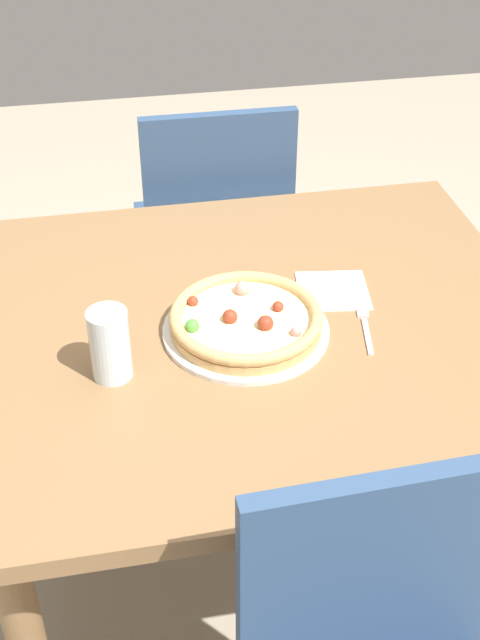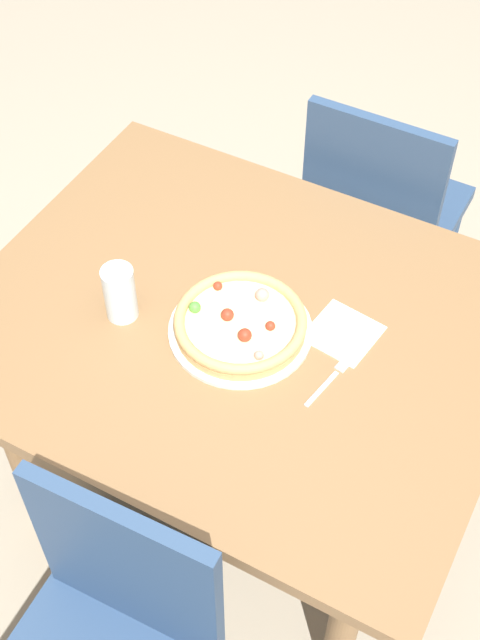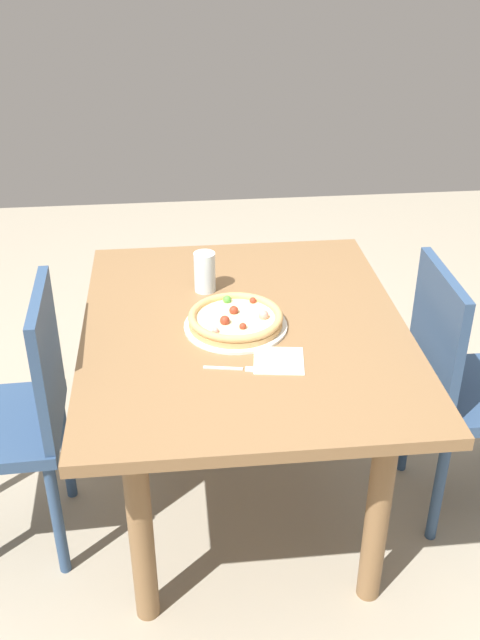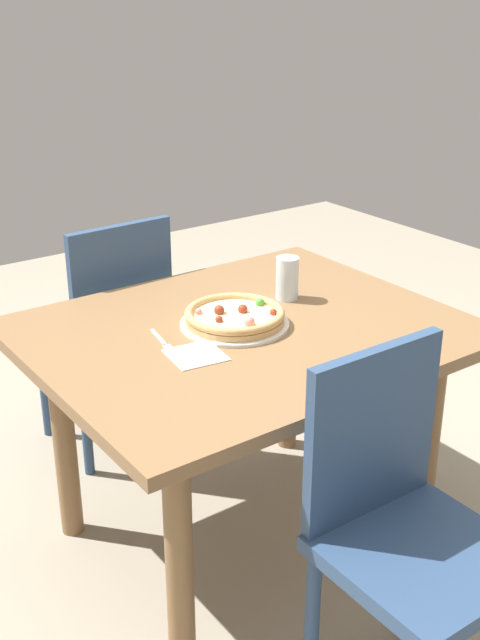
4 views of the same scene
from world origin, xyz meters
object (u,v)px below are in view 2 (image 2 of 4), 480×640
fork (333,376)px  drinking_glass (120,293)px  plate (240,330)px  dining_table (240,349)px  chair_far (380,213)px  napkin (343,333)px  pizza (240,323)px

fork → drinking_glass: bearing=108.0°
plate → fork: size_ratio=1.90×
dining_table → drinking_glass: (-0.24, -0.11, 0.17)m
chair_far → plate: size_ratio=2.86×
plate → drinking_glass: 0.27m
dining_table → napkin: (0.22, 0.07, 0.10)m
dining_table → fork: bearing=-10.0°
napkin → fork: bearing=-75.7°
chair_far → pizza: bearing=-93.9°
plate → drinking_glass: bearing=-163.2°
dining_table → fork: size_ratio=7.28×
pizza → fork: 0.23m
fork → drinking_glass: 0.49m
dining_table → fork: (0.25, -0.04, 0.10)m
napkin → plate: bearing=-152.7°
chair_far → drinking_glass: bearing=-110.4°
pizza → drinking_glass: 0.27m
dining_table → chair_far: chair_far is taller
pizza → drinking_glass: bearing=-163.1°
chair_far → drinking_glass: 0.92m
plate → fork: 0.23m
napkin → dining_table: bearing=-161.1°
chair_far → napkin: bearing=-76.8°
fork → napkin: (-0.03, 0.12, -0.00)m
plate → napkin: 0.22m
plate → napkin: size_ratio=2.25×
pizza → fork: size_ratio=1.74×
pizza → napkin: pizza is taller
pizza → plate: bearing=-49.7°
dining_table → pizza: bearing=-58.5°
fork → drinking_glass: size_ratio=1.23×
pizza → drinking_glass: drinking_glass is taller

